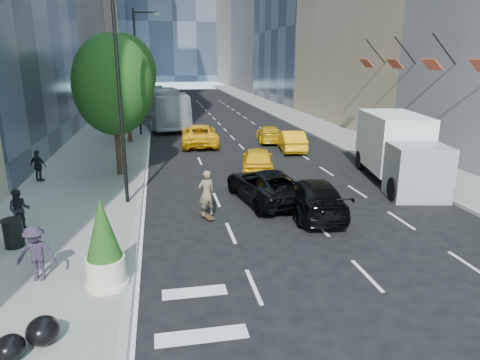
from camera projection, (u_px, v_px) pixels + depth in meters
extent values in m
plane|color=black|center=(294.00, 228.00, 16.51)|extent=(160.00, 160.00, 0.00)
cube|color=slate|center=(118.00, 123.00, 43.24)|extent=(6.00, 120.00, 0.15)
cube|color=slate|center=(298.00, 118.00, 46.64)|extent=(4.00, 120.00, 0.15)
cylinder|color=black|center=(119.00, 88.00, 17.72)|extent=(0.16, 0.16, 10.00)
cylinder|color=black|center=(137.00, 74.00, 34.74)|extent=(0.16, 0.16, 10.00)
cylinder|color=black|center=(145.00, 12.00, 33.61)|extent=(1.80, 0.12, 0.12)
cube|color=#99998C|center=(157.00, 14.00, 33.80)|extent=(0.50, 0.22, 0.15)
cylinder|color=black|center=(118.00, 146.00, 23.26)|extent=(0.30, 0.30, 3.15)
ellipsoid|color=#17320D|center=(113.00, 85.00, 22.37)|extent=(4.20, 4.20, 5.25)
cylinder|color=black|center=(129.00, 120.00, 32.68)|extent=(0.30, 0.30, 3.38)
ellipsoid|color=#17320D|center=(126.00, 73.00, 31.73)|extent=(4.50, 4.50, 5.62)
cylinder|color=black|center=(137.00, 105.00, 45.03)|extent=(0.30, 0.30, 2.93)
ellipsoid|color=#17320D|center=(135.00, 76.00, 44.20)|extent=(3.90, 3.90, 4.88)
cylinder|color=black|center=(145.00, 89.00, 52.42)|extent=(0.14, 0.14, 5.20)
imported|color=black|center=(145.00, 76.00, 51.99)|extent=(2.48, 0.53, 1.00)
cylinder|color=black|center=(444.00, 49.00, 24.20)|extent=(1.75, 0.08, 1.75)
cube|color=#B8472A|center=(432.00, 64.00, 24.31)|extent=(0.64, 1.30, 0.64)
cylinder|color=black|center=(405.00, 50.00, 27.98)|extent=(1.75, 0.08, 1.75)
cube|color=#B8472A|center=(395.00, 64.00, 28.09)|extent=(0.64, 1.30, 0.64)
cylinder|color=black|center=(375.00, 51.00, 31.76)|extent=(1.75, 0.08, 1.75)
cube|color=#B8472A|center=(366.00, 63.00, 31.88)|extent=(0.64, 1.30, 0.64)
imported|color=#716146|center=(207.00, 196.00, 17.27)|extent=(0.80, 0.65, 1.91)
imported|color=black|center=(266.00, 185.00, 19.55)|extent=(3.30, 5.61, 1.46)
imported|color=black|center=(312.00, 196.00, 17.96)|extent=(2.54, 5.26, 1.48)
imported|color=yellow|center=(257.00, 160.00, 24.52)|extent=(2.58, 4.59, 1.47)
imported|color=#FFA70D|center=(291.00, 140.00, 30.29)|extent=(2.12, 4.62, 1.47)
imported|color=#FFBA0D|center=(199.00, 135.00, 32.18)|extent=(2.97, 5.86, 1.59)
imported|color=#D9A20B|center=(269.00, 134.00, 33.54)|extent=(2.41, 4.56, 1.26)
imported|color=silver|center=(160.00, 107.00, 41.65)|extent=(5.32, 13.44, 3.65)
cube|color=white|center=(392.00, 141.00, 23.16)|extent=(3.54, 5.42, 2.94)
cube|color=gray|center=(418.00, 172.00, 19.81)|extent=(2.88, 2.62, 2.50)
cylinder|color=black|center=(395.00, 189.00, 19.59)|extent=(0.59, 1.14, 1.09)
cylinder|color=black|center=(445.00, 189.00, 19.57)|extent=(0.59, 1.14, 1.09)
cylinder|color=black|center=(361.00, 160.00, 25.25)|extent=(0.59, 1.14, 1.09)
cylinder|color=black|center=(400.00, 160.00, 25.23)|extent=(0.59, 1.14, 1.09)
imported|color=black|center=(19.00, 210.00, 15.81)|extent=(0.82, 0.67, 1.56)
imported|color=black|center=(38.00, 166.00, 22.10)|extent=(1.04, 0.82, 1.65)
imported|color=#2C2132|center=(36.00, 253.00, 12.14)|extent=(1.12, 0.69, 1.66)
cylinder|color=black|center=(13.00, 234.00, 14.42)|extent=(0.63, 0.63, 0.94)
cylinder|color=beige|center=(106.00, 271.00, 11.94)|extent=(1.08, 1.08, 0.86)
cone|color=#17320D|center=(102.00, 228.00, 11.59)|extent=(0.97, 0.97, 1.73)
ellipsoid|color=black|center=(43.00, 331.00, 9.54)|extent=(0.72, 0.79, 0.61)
ellipsoid|color=black|center=(9.00, 348.00, 9.03)|extent=(0.63, 0.70, 0.54)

